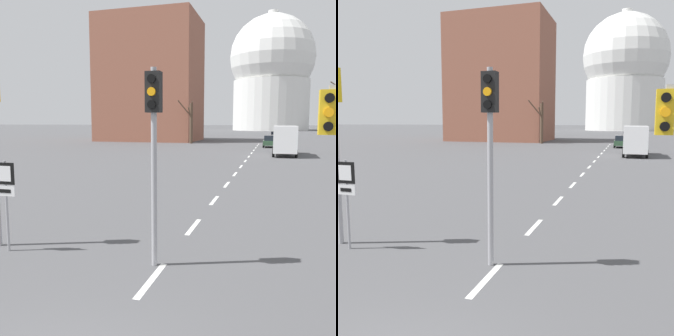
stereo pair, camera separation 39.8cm
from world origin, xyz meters
TOP-DOWN VIEW (x-y plane):
  - lane_stripe_0 at (0.00, 4.32)m, footprint 0.16×2.00m
  - lane_stripe_1 at (0.00, 8.82)m, footprint 0.16×2.00m
  - lane_stripe_2 at (0.00, 13.32)m, footprint 0.16×2.00m
  - lane_stripe_3 at (0.00, 17.82)m, footprint 0.16×2.00m
  - lane_stripe_4 at (0.00, 22.32)m, footprint 0.16×2.00m
  - lane_stripe_5 at (0.00, 26.82)m, footprint 0.16×2.00m
  - lane_stripe_6 at (0.00, 31.32)m, footprint 0.16×2.00m
  - lane_stripe_7 at (0.00, 35.82)m, footprint 0.16×2.00m
  - lane_stripe_8 at (0.00, 40.32)m, footprint 0.16×2.00m
  - lane_stripe_9 at (0.00, 44.82)m, footprint 0.16×2.00m
  - lane_stripe_10 at (0.00, 49.32)m, footprint 0.16×2.00m
  - lane_stripe_11 at (0.00, 53.82)m, footprint 0.16×2.00m
  - lane_stripe_12 at (0.00, 58.32)m, footprint 0.16×2.00m
  - traffic_signal_centre_tall at (-0.21, 5.19)m, footprint 0.36×0.34m
  - route_sign_post at (-4.44, 5.05)m, footprint 0.60×0.08m
  - sedan_near_left at (4.52, 74.75)m, footprint 1.70×3.99m
  - sedan_near_right at (2.43, 78.25)m, footprint 1.92×4.24m
  - sedan_mid_centre at (1.80, 51.22)m, footprint 1.79×4.41m
  - delivery_truck at (3.53, 38.20)m, footprint 2.44×7.20m
  - bare_tree_left_near at (-10.92, 57.12)m, footprint 2.60×1.97m
  - capitol_dome at (0.00, 160.90)m, footprint 34.31×34.31m
  - apartment_block_left at (-20.58, 65.28)m, footprint 18.00×14.00m

SIDE VIEW (x-z plane):
  - lane_stripe_0 at x=0.00m, z-range 0.00..0.01m
  - lane_stripe_1 at x=0.00m, z-range 0.00..0.01m
  - lane_stripe_2 at x=0.00m, z-range 0.00..0.01m
  - lane_stripe_3 at x=0.00m, z-range 0.00..0.01m
  - lane_stripe_4 at x=0.00m, z-range 0.00..0.01m
  - lane_stripe_5 at x=0.00m, z-range 0.00..0.01m
  - lane_stripe_6 at x=0.00m, z-range 0.00..0.01m
  - lane_stripe_7 at x=0.00m, z-range 0.00..0.01m
  - lane_stripe_8 at x=0.00m, z-range 0.00..0.01m
  - lane_stripe_9 at x=0.00m, z-range 0.00..0.01m
  - lane_stripe_10 at x=0.00m, z-range 0.00..0.01m
  - lane_stripe_11 at x=0.00m, z-range 0.00..0.01m
  - lane_stripe_12 at x=0.00m, z-range 0.00..0.01m
  - sedan_near_right at x=2.43m, z-range 0.02..1.59m
  - sedan_near_left at x=4.52m, z-range 0.00..1.64m
  - sedan_mid_centre at x=1.80m, z-range 0.00..1.70m
  - delivery_truck at x=3.53m, z-range 0.13..3.27m
  - route_sign_post at x=-4.44m, z-range 0.46..2.99m
  - traffic_signal_centre_tall at x=-0.21m, z-range 0.96..5.82m
  - bare_tree_left_near at x=-10.92m, z-range 0.03..7.14m
  - apartment_block_left at x=-20.58m, z-range 0.00..22.78m
  - capitol_dome at x=0.00m, z-range -0.63..47.84m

